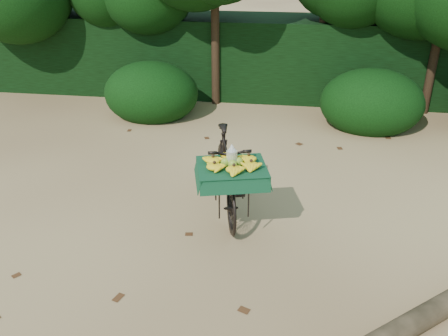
# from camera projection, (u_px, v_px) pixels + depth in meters

# --- Properties ---
(ground) EXTENTS (80.00, 80.00, 0.00)m
(ground) POSITION_uv_depth(u_px,v_px,m) (288.00, 242.00, 5.96)
(ground) COLOR tan
(ground) RESTS_ON ground
(vendor_bicycle) EXTENTS (1.15, 2.02, 1.16)m
(vendor_bicycle) POSITION_uv_depth(u_px,v_px,m) (226.00, 173.00, 6.39)
(vendor_bicycle) COLOR black
(vendor_bicycle) RESTS_ON ground
(fallen_log) EXTENTS (2.59, 2.22, 0.23)m
(fallen_log) POSITION_uv_depth(u_px,v_px,m) (400.00, 331.00, 4.47)
(fallen_log) COLOR brown
(fallen_log) RESTS_ON ground
(hedge_backdrop) EXTENTS (26.00, 1.80, 1.80)m
(hedge_backdrop) POSITION_uv_depth(u_px,v_px,m) (297.00, 57.00, 11.17)
(hedge_backdrop) COLOR black
(hedge_backdrop) RESTS_ON ground
(tree_row) EXTENTS (14.50, 2.00, 4.00)m
(tree_row) POSITION_uv_depth(u_px,v_px,m) (270.00, 13.00, 10.06)
(tree_row) COLOR black
(tree_row) RESTS_ON ground
(bush_clumps) EXTENTS (8.80, 1.70, 0.90)m
(bush_clumps) POSITION_uv_depth(u_px,v_px,m) (320.00, 103.00, 9.52)
(bush_clumps) COLOR black
(bush_clumps) RESTS_ON ground
(leaf_litter) EXTENTS (7.00, 7.30, 0.01)m
(leaf_litter) POSITION_uv_depth(u_px,v_px,m) (289.00, 215.00, 6.54)
(leaf_litter) COLOR #482813
(leaf_litter) RESTS_ON ground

